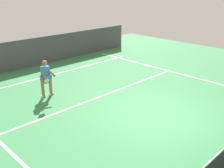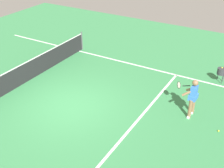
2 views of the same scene
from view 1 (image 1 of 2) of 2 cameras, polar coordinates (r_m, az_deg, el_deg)
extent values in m
plane|color=#38844C|center=(9.72, 9.84, -6.87)|extent=(23.70, 23.70, 0.00)
cube|color=#47474C|center=(15.87, -16.71, 6.54)|extent=(14.43, 0.24, 1.59)
cube|color=white|center=(14.24, -12.13, 2.06)|extent=(10.43, 0.10, 0.01)
cube|color=white|center=(11.36, -1.48, -2.31)|extent=(9.43, 0.10, 0.01)
cube|color=white|center=(13.55, 21.69, 0.06)|extent=(0.10, 16.23, 0.01)
cylinder|color=#8C6647|center=(11.51, -12.97, -0.48)|extent=(0.13, 0.13, 0.78)
cylinder|color=#8C6647|center=(11.36, -14.54, -0.91)|extent=(0.13, 0.13, 0.78)
cube|color=white|center=(11.64, -12.83, -2.08)|extent=(0.20, 0.10, 0.08)
cube|color=white|center=(11.49, -14.39, -2.54)|extent=(0.20, 0.10, 0.08)
cube|color=#3875D6|center=(11.22, -14.03, 2.40)|extent=(0.33, 0.22, 0.52)
cube|color=#3875D6|center=(11.28, -13.94, 1.44)|extent=(0.41, 0.30, 0.20)
sphere|color=#8C6647|center=(11.10, -14.21, 4.36)|extent=(0.22, 0.22, 0.22)
cylinder|color=#8C6647|center=(11.15, -12.99, 2.49)|extent=(0.26, 0.48, 0.37)
cylinder|color=#8C6647|center=(11.02, -14.35, 2.15)|extent=(0.30, 0.46, 0.37)
cylinder|color=black|center=(10.72, -14.54, 1.39)|extent=(0.05, 0.30, 0.14)
torus|color=black|center=(10.49, -13.74, 0.68)|extent=(0.29, 0.13, 0.28)
cylinder|color=beige|center=(10.49, -13.74, 0.68)|extent=(0.24, 0.10, 0.23)
sphere|color=#D1E533|center=(12.75, -14.57, -0.24)|extent=(0.07, 0.07, 0.07)
camera|label=2|loc=(19.11, 9.23, 27.67)|focal=48.31mm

